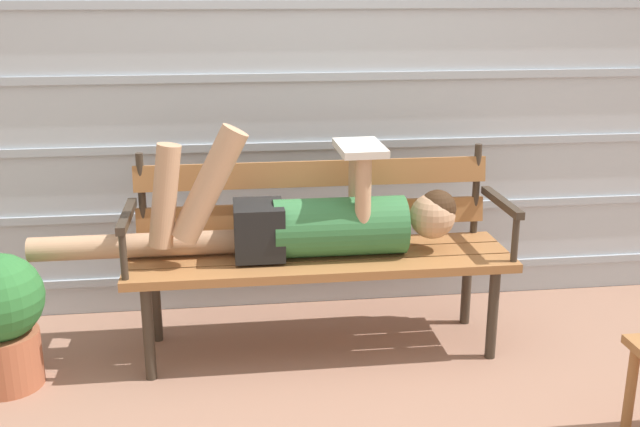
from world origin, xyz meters
TOP-DOWN VIEW (x-y plane):
  - ground_plane at (0.00, 0.00)m, footprint 12.00×12.00m
  - house_siding at (0.00, 0.71)m, footprint 4.32×0.08m
  - park_bench at (0.00, 0.25)m, footprint 1.58×0.45m
  - reclining_person at (-0.07, 0.19)m, footprint 1.74×0.26m
  - potted_plant at (-1.24, 0.04)m, footprint 0.34×0.34m

SIDE VIEW (x-z plane):
  - ground_plane at x=0.00m, z-range 0.00..0.00m
  - potted_plant at x=-1.24m, z-range 0.03..0.56m
  - park_bench at x=0.00m, z-range 0.05..0.88m
  - reclining_person at x=-0.07m, z-range 0.30..0.87m
  - house_siding at x=0.00m, z-range 0.00..2.52m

